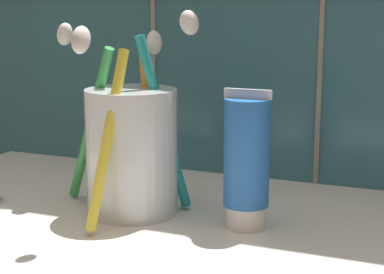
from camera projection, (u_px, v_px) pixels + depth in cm
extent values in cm
cube|color=silver|center=(242.00, 253.00, 51.79)|extent=(75.88, 39.49, 2.00)
cylinder|color=silver|center=(132.00, 152.00, 57.89)|extent=(8.26, 8.26, 11.36)
cylinder|color=teal|center=(164.00, 123.00, 57.56)|extent=(4.69, 3.48, 15.91)
ellipsoid|color=white|center=(189.00, 23.00, 56.16)|extent=(2.55, 2.29, 2.56)
cylinder|color=orange|center=(150.00, 130.00, 59.59)|extent=(1.26, 2.51, 13.88)
ellipsoid|color=white|center=(154.00, 43.00, 58.69)|extent=(1.58, 2.10, 2.37)
cylinder|color=green|center=(91.00, 125.00, 59.71)|extent=(6.68, 3.08, 14.88)
ellipsoid|color=white|center=(65.00, 34.00, 60.23)|extent=(2.69, 2.02, 2.68)
cylinder|color=yellow|center=(107.00, 139.00, 53.42)|extent=(1.91, 5.85, 14.88)
ellipsoid|color=white|center=(81.00, 40.00, 49.40)|extent=(1.69, 2.50, 2.63)
cylinder|color=white|center=(246.00, 216.00, 54.75)|extent=(3.29, 3.29, 2.00)
cylinder|color=blue|center=(247.00, 153.00, 53.62)|extent=(3.87, 3.87, 9.11)
cube|color=silver|center=(248.00, 94.00, 52.61)|extent=(4.06, 0.36, 0.80)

